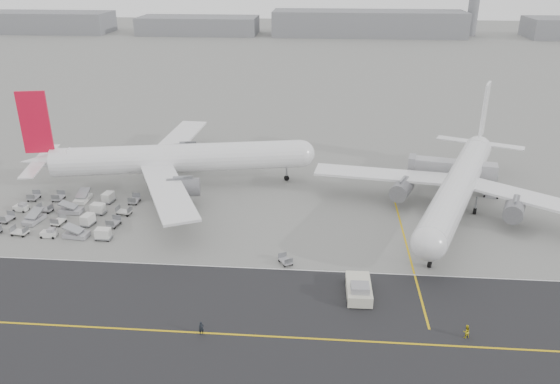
# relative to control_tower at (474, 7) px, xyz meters

# --- Properties ---
(ground) EXTENTS (700.00, 700.00, 0.00)m
(ground) POSITION_rel_control_tower_xyz_m (-100.00, -265.00, -16.25)
(ground) COLOR gray
(ground) RESTS_ON ground
(taxiway) EXTENTS (220.00, 59.00, 0.03)m
(taxiway) POSITION_rel_control_tower_xyz_m (-94.98, -282.98, -16.24)
(taxiway) COLOR #242427
(taxiway) RESTS_ON ground
(horizon_buildings) EXTENTS (520.00, 28.00, 28.00)m
(horizon_buildings) POSITION_rel_control_tower_xyz_m (-70.00, -5.00, -16.25)
(horizon_buildings) COLOR gray
(horizon_buildings) RESTS_ON ground
(control_tower) EXTENTS (7.00, 7.00, 31.25)m
(control_tower) POSITION_rel_control_tower_xyz_m (0.00, 0.00, 0.00)
(control_tower) COLOR gray
(control_tower) RESTS_ON ground
(airliner_a) EXTENTS (57.81, 56.67, 20.13)m
(airliner_a) POSITION_rel_control_tower_xyz_m (-114.20, -236.38, -10.46)
(airliner_a) COLOR white
(airliner_a) RESTS_ON ground
(airliner_b) EXTENTS (51.54, 52.59, 19.08)m
(airliner_b) POSITION_rel_control_tower_xyz_m (-59.25, -244.32, -10.76)
(airliner_b) COLOR white
(airliner_b) RESTS_ON ground
(pushback_tug) EXTENTS (3.47, 9.17, 2.62)m
(pushback_tug) POSITION_rel_control_tower_xyz_m (-78.53, -273.19, -15.18)
(pushback_tug) COLOR beige
(pushback_tug) RESTS_ON ground
(jet_bridge) EXTENTS (17.87, 6.71, 6.67)m
(jet_bridge) POSITION_rel_control_tower_xyz_m (-58.36, -235.14, -11.61)
(jet_bridge) COLOR gray
(jet_bridge) RESTS_ON ground
(gse_cluster) EXTENTS (29.43, 24.26, 2.04)m
(gse_cluster) POSITION_rel_control_tower_xyz_m (-129.48, -252.87, -16.25)
(gse_cluster) COLOR #949398
(gse_cluster) RESTS_ON ground
(stray_dolly) EXTENTS (2.47, 2.76, 1.45)m
(stray_dolly) POSITION_rel_control_tower_xyz_m (-89.21, -265.50, -16.25)
(stray_dolly) COLOR silver
(stray_dolly) RESTS_ON ground
(ground_crew_a) EXTENTS (0.79, 0.65, 1.85)m
(ground_crew_a) POSITION_rel_control_tower_xyz_m (-98.38, -283.26, -15.33)
(ground_crew_a) COLOR black
(ground_crew_a) RESTS_ON ground
(ground_crew_b) EXTENTS (1.06, 0.94, 1.82)m
(ground_crew_b) POSITION_rel_control_tower_xyz_m (-65.85, -281.20, -15.34)
(ground_crew_b) COLOR gold
(ground_crew_b) RESTS_ON ground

